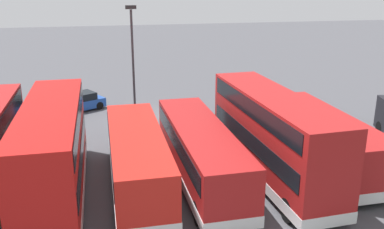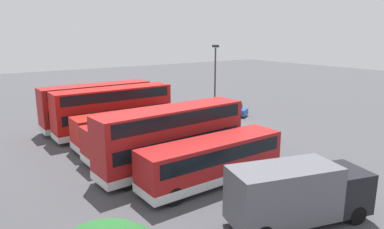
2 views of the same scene
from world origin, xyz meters
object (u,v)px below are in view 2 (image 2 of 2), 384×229
(bus_single_deck_fourth, at_px, (133,126))
(box_truck_blue, at_px, (297,193))
(bus_double_decker_fifth, at_px, (114,110))
(car_hatchback_silver, at_px, (228,109))
(lamp_post_tall, at_px, (215,82))
(bus_double_decker_second, at_px, (172,137))
(waste_bin_yellow, at_px, (174,109))
(bus_single_deck_near_end, at_px, (213,160))
(bus_single_deck_third, at_px, (153,135))
(bus_double_decker_sixth, at_px, (97,105))

(bus_single_deck_fourth, xyz_separation_m, box_truck_blue, (-16.94, -0.97, 0.09))
(bus_double_decker_fifth, bearing_deg, car_hatchback_silver, -91.15)
(lamp_post_tall, bearing_deg, bus_double_decker_second, 125.22)
(bus_single_deck_fourth, relative_size, waste_bin_yellow, 10.89)
(bus_single_deck_near_end, bearing_deg, waste_bin_yellow, -25.58)
(car_hatchback_silver, height_order, lamp_post_tall, lamp_post_tall)
(waste_bin_yellow, bearing_deg, bus_single_deck_third, 140.93)
(bus_single_deck_third, bearing_deg, waste_bin_yellow, -39.07)
(bus_double_decker_sixth, distance_m, lamp_post_tall, 12.34)
(bus_single_deck_third, xyz_separation_m, car_hatchback_silver, (6.91, -14.09, -0.92))
(bus_double_decker_fifth, distance_m, lamp_post_tall, 10.20)
(bus_single_deck_near_end, bearing_deg, bus_double_decker_second, 13.58)
(bus_single_deck_near_end, height_order, box_truck_blue, box_truck_blue)
(bus_single_deck_near_end, distance_m, bus_double_decker_fifth, 14.49)
(bus_single_deck_near_end, bearing_deg, lamp_post_tall, -39.47)
(bus_single_deck_third, bearing_deg, bus_single_deck_near_end, -177.05)
(bus_double_decker_fifth, bearing_deg, waste_bin_yellow, -65.71)
(lamp_post_tall, xyz_separation_m, waste_bin_yellow, (8.90, -0.85, -4.48))
(waste_bin_yellow, bearing_deg, car_hatchback_silver, -134.49)
(bus_double_decker_sixth, bearing_deg, waste_bin_yellow, -83.72)
(box_truck_blue, distance_m, car_hatchback_silver, 24.53)
(bus_double_decker_sixth, bearing_deg, bus_double_decker_second, -179.08)
(bus_double_decker_second, height_order, bus_double_decker_sixth, same)
(bus_single_deck_fourth, height_order, bus_double_decker_fifth, bus_double_decker_fifth)
(bus_single_deck_third, relative_size, box_truck_blue, 1.42)
(bus_single_deck_third, height_order, bus_double_decker_sixth, bus_double_decker_sixth)
(car_hatchback_silver, xyz_separation_m, lamp_post_tall, (-4.27, 5.56, 4.25))
(car_hatchback_silver, bearing_deg, bus_single_deck_near_end, 135.93)
(bus_single_deck_fourth, bearing_deg, waste_bin_yellow, -49.20)
(car_hatchback_silver, height_order, waste_bin_yellow, car_hatchback_silver)
(bus_double_decker_fifth, relative_size, car_hatchback_silver, 2.35)
(bus_single_deck_third, relative_size, bus_double_decker_sixth, 1.00)
(box_truck_blue, bearing_deg, bus_single_deck_fourth, 3.28)
(bus_double_decker_fifth, height_order, car_hatchback_silver, bus_double_decker_fifth)
(bus_single_deck_third, xyz_separation_m, waste_bin_yellow, (11.55, -9.37, -1.15))
(bus_single_deck_fourth, bearing_deg, car_hatchback_silver, -75.74)
(car_hatchback_silver, bearing_deg, lamp_post_tall, 127.51)
(lamp_post_tall, bearing_deg, bus_double_decker_sixth, 49.83)
(bus_single_deck_near_end, relative_size, car_hatchback_silver, 2.13)
(bus_single_deck_near_end, distance_m, box_truck_blue, 6.42)
(bus_single_deck_near_end, bearing_deg, bus_double_decker_fifth, 2.48)
(bus_single_deck_near_end, distance_m, car_hatchback_silver, 19.74)
(bus_double_decker_sixth, bearing_deg, bus_single_deck_fourth, -175.92)
(waste_bin_yellow, bearing_deg, lamp_post_tall, 174.56)
(bus_double_decker_second, bearing_deg, lamp_post_tall, -54.78)
(bus_single_deck_near_end, xyz_separation_m, bus_double_decker_second, (3.54, 0.86, 0.83))
(bus_double_decker_sixth, relative_size, car_hatchback_silver, 2.30)
(box_truck_blue, bearing_deg, bus_double_decker_fifth, 2.82)
(bus_single_deck_near_end, xyz_separation_m, lamp_post_tall, (9.90, -8.15, 3.33))
(bus_single_deck_fourth, bearing_deg, bus_double_decker_sixth, 4.08)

